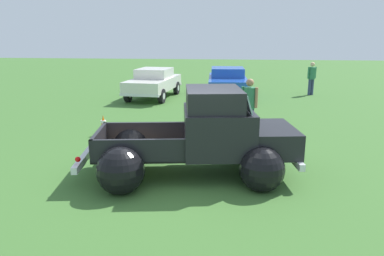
{
  "coord_description": "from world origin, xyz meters",
  "views": [
    {
      "loc": [
        0.95,
        -7.66,
        3.02
      ],
      "look_at": [
        0.0,
        0.78,
        0.86
      ],
      "focal_mm": 34.26,
      "sensor_mm": 36.0,
      "label": 1
    }
  ],
  "objects_px": {
    "show_car_1": "(227,81)",
    "spectator_1": "(312,76)",
    "spectator_0": "(249,104)",
    "vintage_pickup_truck": "(206,141)",
    "show_car_0": "(154,82)",
    "lane_cone_0": "(104,125)"
  },
  "relations": [
    {
      "from": "vintage_pickup_truck",
      "to": "show_car_0",
      "type": "distance_m",
      "value": 10.5
    },
    {
      "from": "vintage_pickup_truck",
      "to": "spectator_0",
      "type": "relative_size",
      "value": 2.75
    },
    {
      "from": "vintage_pickup_truck",
      "to": "spectator_0",
      "type": "height_order",
      "value": "vintage_pickup_truck"
    },
    {
      "from": "show_car_1",
      "to": "spectator_1",
      "type": "relative_size",
      "value": 2.68
    },
    {
      "from": "spectator_1",
      "to": "spectator_0",
      "type": "bearing_deg",
      "value": -52.29
    },
    {
      "from": "vintage_pickup_truck",
      "to": "show_car_1",
      "type": "bearing_deg",
      "value": 79.92
    },
    {
      "from": "vintage_pickup_truck",
      "to": "spectator_1",
      "type": "distance_m",
      "value": 12.58
    },
    {
      "from": "spectator_1",
      "to": "lane_cone_0",
      "type": "distance_m",
      "value": 11.88
    },
    {
      "from": "vintage_pickup_truck",
      "to": "spectator_0",
      "type": "bearing_deg",
      "value": 63.46
    },
    {
      "from": "show_car_1",
      "to": "spectator_0",
      "type": "height_order",
      "value": "spectator_0"
    },
    {
      "from": "show_car_0",
      "to": "spectator_1",
      "type": "relative_size",
      "value": 2.6
    },
    {
      "from": "vintage_pickup_truck",
      "to": "show_car_0",
      "type": "height_order",
      "value": "vintage_pickup_truck"
    },
    {
      "from": "show_car_1",
      "to": "spectator_1",
      "type": "height_order",
      "value": "spectator_1"
    },
    {
      "from": "show_car_0",
      "to": "lane_cone_0",
      "type": "relative_size",
      "value": 6.94
    },
    {
      "from": "show_car_0",
      "to": "show_car_1",
      "type": "bearing_deg",
      "value": 109.19
    },
    {
      "from": "spectator_0",
      "to": "lane_cone_0",
      "type": "relative_size",
      "value": 2.8
    },
    {
      "from": "spectator_1",
      "to": "lane_cone_0",
      "type": "xyz_separation_m",
      "value": [
        -7.96,
        -8.79,
        -0.65
      ]
    },
    {
      "from": "vintage_pickup_truck",
      "to": "show_car_1",
      "type": "distance_m",
      "value": 10.83
    },
    {
      "from": "spectator_1",
      "to": "lane_cone_0",
      "type": "bearing_deg",
      "value": -71.88
    },
    {
      "from": "vintage_pickup_truck",
      "to": "lane_cone_0",
      "type": "relative_size",
      "value": 7.69
    },
    {
      "from": "show_car_0",
      "to": "spectator_0",
      "type": "relative_size",
      "value": 2.48
    },
    {
      "from": "show_car_1",
      "to": "spectator_1",
      "type": "xyz_separation_m",
      "value": [
        4.29,
        0.89,
        0.17
      ]
    }
  ]
}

